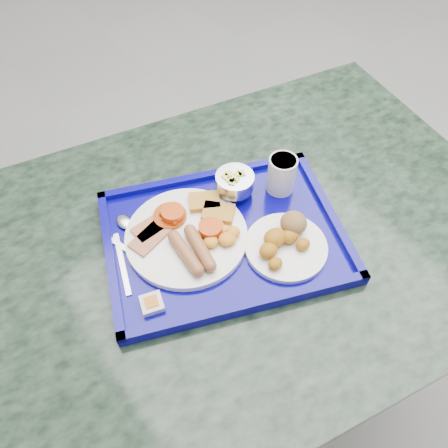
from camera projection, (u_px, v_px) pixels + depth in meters
The scene contains 10 objects.
floor at pixel (305, 204), 2.07m from camera, with size 6.00×6.00×0.00m, color gray.
table at pixel (228, 285), 1.12m from camera, with size 1.45×1.12×0.81m.
tray at pixel (224, 237), 0.94m from camera, with size 0.60×0.53×0.03m.
main_plate at pixel (190, 234), 0.92m from camera, with size 0.26×0.26×0.04m.
bread_plate at pixel (286, 241), 0.90m from camera, with size 0.17×0.17×0.06m.
fruit_bowl at pixel (235, 182), 0.97m from camera, with size 0.09×0.09×0.06m.
juice_cup at pixel (282, 173), 0.98m from camera, with size 0.06×0.06×0.09m.
spoon at pixel (127, 231), 0.93m from camera, with size 0.07×0.18×0.01m.
knife at pixel (122, 263), 0.89m from camera, with size 0.01×0.15×0.00m, color #BCBDBF.
jam_packet at pixel (152, 304), 0.83m from camera, with size 0.05×0.05×0.02m.
Camera 1 is at (-1.12, -0.81, 1.58)m, focal length 35.00 mm.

